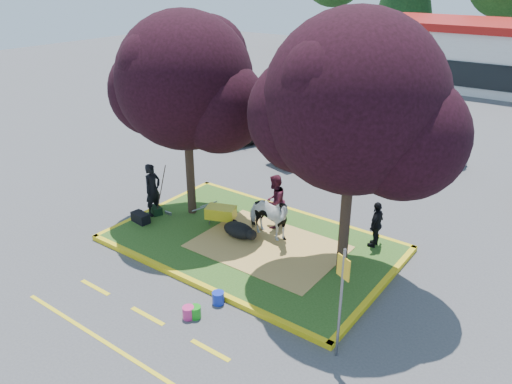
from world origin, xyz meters
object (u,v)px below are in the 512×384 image
Objects in this scene: sign_post at (341,292)px; bucket_pink at (188,313)px; cow at (268,217)px; car_silver at (310,144)px; handler at (153,190)px; wheelbarrow at (221,213)px; bucket_green at (195,312)px; car_black at (247,129)px; bucket_blue at (218,298)px; calf at (239,230)px.

bucket_pink is (-3.46, -0.96, -1.50)m from sign_post.
cow reaches higher than car_silver.
handler is (-3.96, -0.93, 0.18)m from cow.
wheelbarrow is 4.50m from bucket_green.
wheelbarrow is at bearing 121.86° from bucket_green.
bucket_green is at bearing -125.15° from handler.
bucket_pink is at bearing -135.52° from bucket_green.
sign_post is 8.59× the size of bucket_pink.
wheelbarrow is at bearing 113.73° from car_silver.
cow is at bearing -26.00° from car_black.
handler is at bearing 106.74° from cow.
cow is at bearing 103.52° from bucket_blue.
wheelbarrow is 6.52m from sign_post.
calf is 5.60m from sign_post.
wheelbarrow is (-1.67, -0.20, -0.28)m from cow.
car_silver reaches higher than bucket_pink.
sign_post reaches higher than wheelbarrow.
cow is 1.71m from wheelbarrow.
car_silver is (-2.78, 7.15, -0.22)m from cow.
cow is 5.39× the size of bucket_pink.
bucket_blue is (-3.25, -0.10, -1.49)m from sign_post.
bucket_green is 0.94× the size of bucket_blue.
cow reaches higher than wheelbarrow.
bucket_pink is 0.95× the size of bucket_blue.
sign_post is (4.76, -2.67, 1.27)m from calf.
wheelbarrow reaches higher than bucket_green.
car_black is (-7.03, 11.31, 0.51)m from bucket_green.
bucket_green is (0.70, -4.01, -0.70)m from cow.
bucket_blue is at bearing 76.56° from bucket_pink.
cow reaches higher than calf.
cow reaches higher than bucket_pink.
calf is 1.01m from wheelbarrow.
calf is at bearing -31.23° from car_black.
bucket_blue is (1.51, -2.77, -0.22)m from calf.
car_black is (-4.67, 7.50, 0.09)m from wheelbarrow.
calf is 3.33m from handler.
car_silver reaches higher than bucket_blue.
bucket_pink is (4.54, -3.19, -0.88)m from handler.
bucket_blue is (2.46, -3.06, -0.42)m from wheelbarrow.
bucket_pink is 13.36m from car_black.
cow reaches higher than bucket_blue.
bucket_blue is at bearing -117.87° from handler.
cow is 3.43m from bucket_blue.
bucket_pink is 11.78m from car_silver.
cow is 5.19m from sign_post.
wheelbarrow is at bearing 100.44° from cow.
wheelbarrow is 0.62× the size of sign_post.
handler is 8.18m from car_silver.
calf is at bearing -84.10° from handler.
cow is at bearing -14.43° from wheelbarrow.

